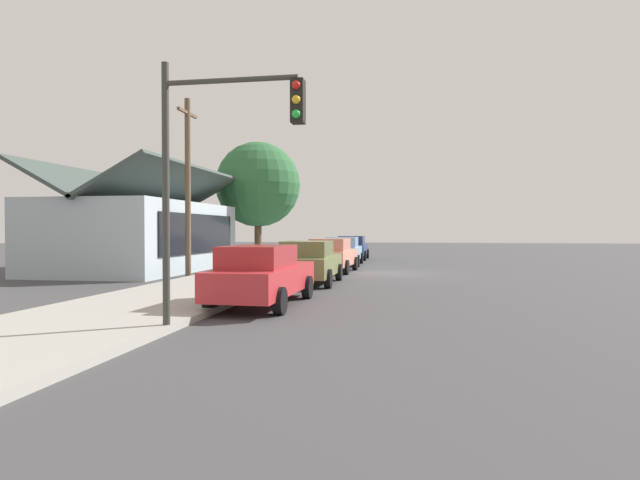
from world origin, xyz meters
TOP-DOWN VIEW (x-y plane):
  - ground_plane at (0.00, 0.00)m, footprint 120.00×120.00m
  - sidewalk_curb at (0.00, 5.60)m, footprint 60.00×4.20m
  - car_cherry at (-11.01, 2.80)m, footprint 4.90×2.01m
  - car_olive at (-5.32, 2.65)m, footprint 4.66×2.06m
  - car_coral at (0.25, 2.65)m, footprint 4.44×2.17m
  - car_skyblue at (5.29, 2.75)m, footprint 4.86×2.18m
  - car_navy at (11.18, 2.86)m, footprint 4.83×2.12m
  - storefront_building at (-0.40, 11.98)m, footprint 11.17×6.33m
  - shade_tree at (7.07, 8.26)m, footprint 5.20×5.20m
  - traffic_light_main at (-14.92, 2.54)m, footprint 0.37×2.79m
  - utility_pole_wooden at (-3.46, 8.20)m, footprint 1.80×0.24m
  - fire_hydrant_red at (-6.39, 4.20)m, footprint 0.22×0.22m

SIDE VIEW (x-z plane):
  - ground_plane at x=0.00m, z-range 0.00..0.00m
  - sidewalk_curb at x=0.00m, z-range 0.00..0.16m
  - fire_hydrant_red at x=-6.39m, z-range 0.14..0.85m
  - car_coral at x=0.25m, z-range 0.02..1.61m
  - car_cherry at x=-11.01m, z-range 0.02..1.61m
  - car_olive at x=-5.32m, z-range 0.02..1.61m
  - car_navy at x=11.18m, z-range 0.02..1.61m
  - car_skyblue at x=5.29m, z-range 0.02..1.61m
  - storefront_building at x=-0.40m, z-range -0.72..4.32m
  - traffic_light_main at x=-14.92m, z-range 0.89..6.09m
  - utility_pole_wooden at x=-3.46m, z-range 0.18..7.68m
  - shade_tree at x=7.07m, z-range 1.08..8.48m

